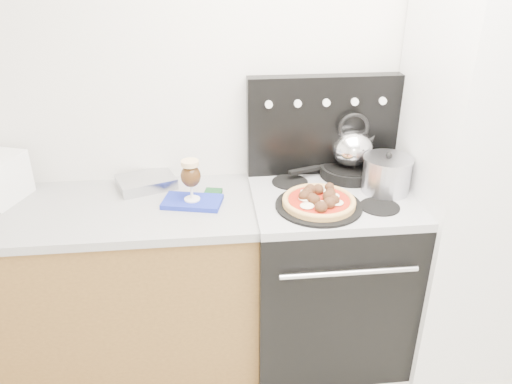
{
  "coord_description": "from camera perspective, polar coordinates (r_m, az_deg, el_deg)",
  "views": [
    {
      "loc": [
        -0.51,
        -0.89,
        1.99
      ],
      "look_at": [
        -0.3,
        1.05,
        1.01
      ],
      "focal_mm": 35.0,
      "sensor_mm": 36.0,
      "label": 1
    }
  ],
  "objects": [
    {
      "name": "oven_mitt",
      "position": [
        2.33,
        -7.28,
        -1.12
      ],
      "size": [
        0.3,
        0.21,
        0.02
      ],
      "primitive_type": "cube",
      "rotation": [
        0.0,
        0.0,
        -0.24
      ],
      "color": "#1B2AA6",
      "rests_on": "countertop"
    },
    {
      "name": "stock_pot",
      "position": [
        2.44,
        14.67,
        1.84
      ],
      "size": [
        0.23,
        0.23,
        0.16
      ],
      "primitive_type": "cylinder",
      "rotation": [
        0.0,
        0.0,
        0.03
      ],
      "color": "#B2B2BC",
      "rests_on": "cooktop"
    },
    {
      "name": "skillet",
      "position": [
        2.59,
        10.66,
        2.4
      ],
      "size": [
        0.39,
        0.39,
        0.05
      ],
      "primitive_type": "cylinder",
      "rotation": [
        0.0,
        0.0,
        0.33
      ],
      "color": "black",
      "rests_on": "cooktop"
    },
    {
      "name": "tea_kettle",
      "position": [
        2.54,
        10.93,
        5.35
      ],
      "size": [
        0.24,
        0.24,
        0.23
      ],
      "primitive_type": null,
      "rotation": [
        0.0,
        0.0,
        0.12
      ],
      "color": "silver",
      "rests_on": "skillet"
    },
    {
      "name": "backguard",
      "position": [
        2.54,
        7.62,
        7.57
      ],
      "size": [
        0.76,
        0.08,
        0.5
      ],
      "primitive_type": "cube",
      "color": "black",
      "rests_on": "cooktop"
    },
    {
      "name": "beer_glass",
      "position": [
        2.29,
        -7.44,
        1.35
      ],
      "size": [
        0.1,
        0.1,
        0.2
      ],
      "primitive_type": null,
      "rotation": [
        0.0,
        0.0,
        -0.09
      ],
      "color": "#37200D",
      "rests_on": "oven_mitt"
    },
    {
      "name": "countertop",
      "position": [
        2.42,
        -17.77,
        -2.07
      ],
      "size": [
        1.48,
        0.63,
        0.04
      ],
      "primitive_type": "cube",
      "color": "#9D9D9E",
      "rests_on": "base_cabinet"
    },
    {
      "name": "fridge",
      "position": [
        2.62,
        23.9,
        0.84
      ],
      "size": [
        0.64,
        0.68,
        1.9
      ],
      "primitive_type": "cube",
      "color": "silver",
      "rests_on": "ground"
    },
    {
      "name": "cooktop",
      "position": [
        2.4,
        8.7,
        -0.68
      ],
      "size": [
        0.76,
        0.65,
        0.04
      ],
      "primitive_type": "cube",
      "color": "#ADADB2",
      "rests_on": "stove_body"
    },
    {
      "name": "stove_body",
      "position": [
        2.64,
        8.02,
        -9.58
      ],
      "size": [
        0.76,
        0.65,
        0.88
      ],
      "primitive_type": "cube",
      "color": "black",
      "rests_on": "ground"
    },
    {
      "name": "foil_sheet",
      "position": [
        2.53,
        -12.44,
        1.12
      ],
      "size": [
        0.32,
        0.28,
        0.05
      ],
      "primitive_type": "cube",
      "rotation": [
        0.0,
        0.0,
        0.35
      ],
      "color": "silver",
      "rests_on": "countertop"
    },
    {
      "name": "room_shell",
      "position": [
        1.48,
        14.81,
        -4.26
      ],
      "size": [
        3.52,
        3.01,
        2.52
      ],
      "color": "beige",
      "rests_on": "ground"
    },
    {
      "name": "base_cabinet",
      "position": [
        2.65,
        -16.43,
        -10.64
      ],
      "size": [
        1.45,
        0.6,
        0.86
      ],
      "primitive_type": "cube",
      "color": "brown",
      "rests_on": "ground"
    },
    {
      "name": "pizza_pan",
      "position": [
        2.27,
        7.17,
        -1.55
      ],
      "size": [
        0.43,
        0.43,
        0.01
      ],
      "primitive_type": "cylinder",
      "rotation": [
        0.0,
        0.0,
        -0.11
      ],
      "color": "black",
      "rests_on": "cooktop"
    },
    {
      "name": "pizza",
      "position": [
        2.26,
        7.21,
        -0.89
      ],
      "size": [
        0.41,
        0.41,
        0.05
      ],
      "primitive_type": null,
      "rotation": [
        0.0,
        0.0,
        -0.28
      ],
      "color": "#DC8B4E",
      "rests_on": "pizza_pan"
    }
  ]
}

